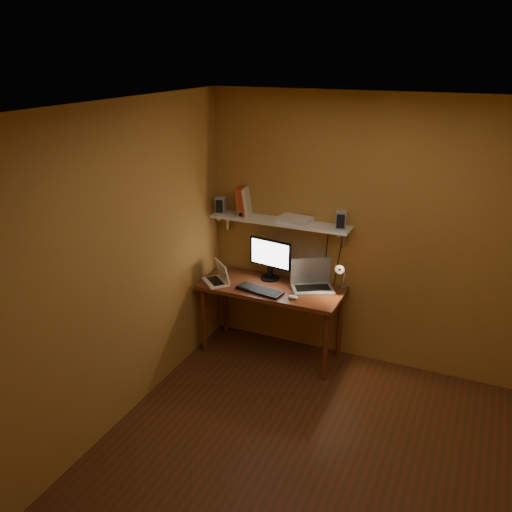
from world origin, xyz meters
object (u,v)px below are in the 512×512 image
at_px(keyboard, 260,290).
at_px(desk, 272,295).
at_px(laptop, 312,280).
at_px(desk_lamp, 342,273).
at_px(monitor, 270,257).
at_px(speaker_left, 221,205).
at_px(speaker_right, 341,220).
at_px(router, 295,219).
at_px(netbook, 218,277).
at_px(shelf_camera, 241,214).
at_px(mouse, 293,297).
at_px(wall_shelf, 280,222).

bearing_deg(keyboard, desk, 78.19).
xyz_separation_m(laptop, desk_lamp, (0.30, -0.01, 0.13)).
height_order(monitor, speaker_left, speaker_left).
height_order(speaker_left, speaker_right, speaker_right).
xyz_separation_m(desk_lamp, router, (-0.51, 0.08, 0.44)).
bearing_deg(netbook, laptop, 57.27).
distance_m(monitor, shelf_camera, 0.52).
bearing_deg(netbook, mouse, 37.30).
height_order(monitor, laptop, monitor).
bearing_deg(desk_lamp, laptop, 177.70).
distance_m(wall_shelf, shelf_camera, 0.40).
relative_size(desk, desk_lamp, 3.73).
bearing_deg(speaker_right, wall_shelf, 166.80).
distance_m(desk, router, 0.78).
bearing_deg(wall_shelf, desk_lamp, -5.88).
bearing_deg(desk, wall_shelf, 90.00).
xyz_separation_m(desk, desk_lamp, (0.66, 0.13, 0.29)).
bearing_deg(netbook, speaker_right, 56.08).
xyz_separation_m(desk, shelf_camera, (-0.39, 0.13, 0.74)).
xyz_separation_m(wall_shelf, laptop, (0.36, -0.06, -0.53)).
xyz_separation_m(keyboard, router, (0.21, 0.36, 0.64)).
distance_m(laptop, speaker_left, 1.19).
bearing_deg(netbook, wall_shelf, 71.82).
bearing_deg(mouse, speaker_right, 43.20).
relative_size(wall_shelf, desk_lamp, 3.73).
bearing_deg(monitor, mouse, -33.34).
distance_m(laptop, shelf_camera, 0.95).
bearing_deg(laptop, shelf_camera, 150.39).
bearing_deg(netbook, monitor, 75.01).
relative_size(netbook, router, 1.13).
bearing_deg(desk, laptop, 20.81).
bearing_deg(mouse, wall_shelf, 123.08).
relative_size(keyboard, desk_lamp, 1.23).
distance_m(netbook, mouse, 0.82).
bearing_deg(speaker_right, mouse, -144.18).
bearing_deg(shelf_camera, speaker_right, 2.72).
relative_size(mouse, router, 0.32).
relative_size(monitor, speaker_right, 2.74).
height_order(desk, router, router).
bearing_deg(mouse, keyboard, 172.09).
height_order(desk, speaker_right, speaker_right).
height_order(monitor, netbook, monitor).
bearing_deg(laptop, netbook, 166.13).
relative_size(keyboard, shelf_camera, 4.32).
relative_size(desk, mouse, 14.40).
height_order(mouse, speaker_left, speaker_left).
relative_size(speaker_right, shelf_camera, 1.58).
bearing_deg(wall_shelf, shelf_camera, -171.43).
xyz_separation_m(speaker_right, shelf_camera, (-1.00, -0.05, -0.05)).
relative_size(wall_shelf, speaker_right, 8.31).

